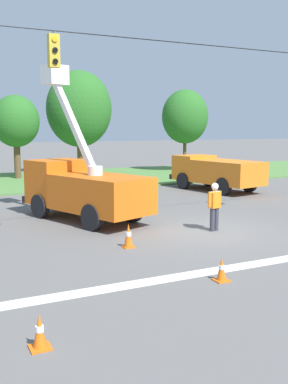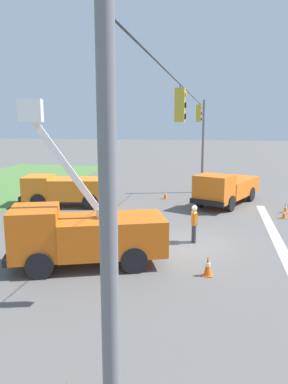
{
  "view_description": "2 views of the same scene",
  "coord_description": "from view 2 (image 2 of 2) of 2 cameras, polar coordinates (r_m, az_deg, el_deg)",
  "views": [
    {
      "loc": [
        -9.22,
        -13.57,
        3.78
      ],
      "look_at": [
        -2.07,
        1.1,
        1.42
      ],
      "focal_mm": 42.0,
      "sensor_mm": 36.0,
      "label": 1
    },
    {
      "loc": [
        -16.71,
        -1.11,
        5.55
      ],
      "look_at": [
        2.37,
        2.62,
        1.89
      ],
      "focal_mm": 35.0,
      "sensor_mm": 36.0,
      "label": 2
    }
  ],
  "objects": [
    {
      "name": "traffic_cone_near_bucket",
      "position": [
        24.74,
        20.74,
        -2.29
      ],
      "size": [
        0.36,
        0.36,
        0.63
      ],
      "color": "orange",
      "rests_on": "ground"
    },
    {
      "name": "traffic_cone_mid_right",
      "position": [
        23.29,
        20.57,
        -3.12
      ],
      "size": [
        0.36,
        0.36,
        0.59
      ],
      "color": "orange",
      "rests_on": "ground"
    },
    {
      "name": "ground_plane",
      "position": [
        17.64,
        6.95,
        -7.76
      ],
      "size": [
        200.0,
        200.0,
        0.0
      ],
      "primitive_type": "plane",
      "color": "#605E5B"
    },
    {
      "name": "utility_truck_support_near",
      "position": [
        25.44,
        -11.59,
        0.5
      ],
      "size": [
        3.4,
        6.23,
        2.02
      ],
      "color": "orange",
      "rests_on": "ground"
    },
    {
      "name": "utility_truck_support_far",
      "position": [
        25.9,
        12.37,
        0.61
      ],
      "size": [
        6.93,
        4.72,
        2.24
      ],
      "color": "orange",
      "rests_on": "ground"
    },
    {
      "name": "traffic_cone_far_left",
      "position": [
        27.35,
        3.28,
        -0.38
      ],
      "size": [
        0.36,
        0.36,
        0.67
      ],
      "color": "orange",
      "rests_on": "ground"
    },
    {
      "name": "road_worker",
      "position": [
        17.52,
        7.64,
        -4.49
      ],
      "size": [
        0.64,
        0.32,
        1.77
      ],
      "color": "#383842",
      "rests_on": "ground"
    },
    {
      "name": "signal_gantry",
      "position": [
        16.75,
        7.27,
        6.12
      ],
      "size": [
        26.2,
        0.33,
        7.2
      ],
      "color": "slate",
      "rests_on": "ground"
    },
    {
      "name": "utility_truck_bucket_lift",
      "position": [
        14.7,
        -9.27,
        -5.88
      ],
      "size": [
        4.17,
        6.39,
        6.34
      ],
      "color": "orange",
      "rests_on": "ground"
    },
    {
      "name": "traffic_cone_mid_left",
      "position": [
        14.09,
        9.7,
        -11.02
      ],
      "size": [
        0.36,
        0.36,
        0.77
      ],
      "color": "orange",
      "rests_on": "ground"
    }
  ]
}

